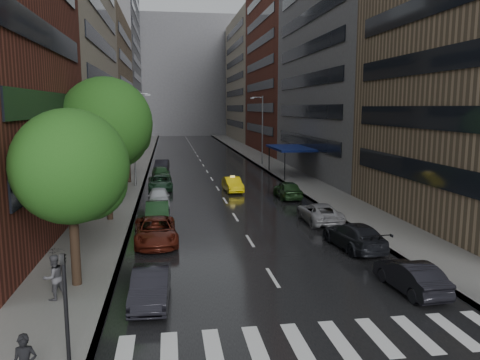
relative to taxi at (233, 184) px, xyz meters
name	(u,v)px	position (x,y,z in m)	size (l,w,h in m)	color
ground	(296,316)	(-1.20, -26.12, -0.66)	(220.00, 220.00, 0.00)	gray
road	(201,162)	(-1.20, 23.88, -0.66)	(14.00, 140.00, 0.01)	black
sidewalk_left	(136,163)	(-10.20, 23.88, -0.59)	(4.00, 140.00, 0.15)	gray
sidewalk_right	(263,160)	(7.80, 23.88, -0.59)	(4.00, 140.00, 0.15)	gray
crosswalk	(319,342)	(-1.00, -28.12, -0.65)	(13.15, 2.80, 0.01)	silver
buildings_left	(96,51)	(-16.20, 32.67, 15.33)	(8.00, 108.00, 38.00)	maroon
buildings_right	(293,59)	(13.80, 30.58, 14.37)	(8.05, 109.10, 36.00)	#937A5B
building_far	(183,77)	(-1.20, 91.88, 15.34)	(40.00, 14.00, 32.00)	slate
tree_near	(71,167)	(-9.80, -21.98, 4.59)	(4.82, 4.82, 7.68)	#382619
tree_mid	(106,123)	(-9.80, -10.01, 5.97)	(6.08, 6.08, 9.69)	#382619
tree_far	(127,131)	(-9.80, 6.14, 4.63)	(4.86, 4.86, 7.74)	#382619
taxi	(233,184)	(0.00, 0.00, 0.00)	(1.40, 4.02, 1.32)	yellow
parked_cars_left	(159,195)	(-6.60, -4.45, 0.05)	(2.63, 42.61, 1.50)	black
parked_cars_right	(327,217)	(4.20, -14.00, 0.04)	(2.47, 24.87, 1.51)	black
ped_black_umbrella	(53,270)	(-10.37, -23.49, 0.71)	(1.12, 1.11, 2.09)	#4B4A4E
traffic_light	(65,300)	(-8.80, -28.70, 1.57)	(0.18, 0.15, 3.45)	black
street_lamp_left	(135,137)	(-8.92, 3.88, 4.23)	(1.74, 0.22, 9.00)	gray
street_lamp_right	(262,129)	(6.52, 18.88, 4.23)	(1.74, 0.22, 9.00)	gray
awning	(290,148)	(7.78, 8.88, 2.47)	(4.00, 8.00, 3.12)	navy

